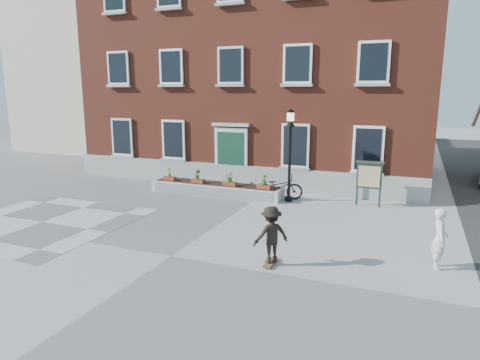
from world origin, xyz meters
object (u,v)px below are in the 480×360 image
at_px(bicycle, 279,187).
at_px(notice_board, 369,176).
at_px(skateboarder, 271,235).
at_px(lamp_post, 290,142).
at_px(bystander, 440,239).

xyz_separation_m(bicycle, notice_board, (3.74, 0.27, 0.72)).
bearing_deg(notice_board, skateboarder, -103.90).
relative_size(lamp_post, notice_board, 2.10).
height_order(bicycle, notice_board, notice_board).
relative_size(bystander, notice_board, 0.88).
bearing_deg(skateboarder, bicycle, 105.67).
bearing_deg(bystander, notice_board, 17.92).
distance_m(lamp_post, notice_board, 3.50).
relative_size(bicycle, notice_board, 1.11).
bearing_deg(lamp_post, skateboarder, -78.01).
bearing_deg(skateboarder, bystander, 19.44).
relative_size(bystander, skateboarder, 1.00).
relative_size(bicycle, bystander, 1.25).
bearing_deg(notice_board, bystander, -67.12).
height_order(bystander, lamp_post, lamp_post).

